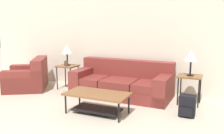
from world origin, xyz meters
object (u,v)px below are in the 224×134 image
at_px(table_lamp_left, 67,50).
at_px(side_table_right, 190,79).
at_px(table_lamp_right, 191,56).
at_px(backpack, 187,106).
at_px(side_table_left, 68,68).
at_px(couch, 122,84).
at_px(coffee_table, 97,98).
at_px(armchair, 28,78).

bearing_deg(table_lamp_left, side_table_right, 0.00).
height_order(table_lamp_right, backpack, table_lamp_right).
bearing_deg(backpack, table_lamp_left, 166.67).
height_order(side_table_left, table_lamp_right, table_lamp_right).
height_order(couch, table_lamp_right, table_lamp_right).
distance_m(couch, table_lamp_right, 1.69).
bearing_deg(backpack, side_table_right, 94.93).
bearing_deg(side_table_left, coffee_table, -40.11).
relative_size(coffee_table, backpack, 3.05).
bearing_deg(couch, side_table_right, 0.65).
height_order(table_lamp_left, backpack, table_lamp_left).
height_order(armchair, table_lamp_left, table_lamp_left).
xyz_separation_m(side_table_left, backpack, (3.11, -0.74, -0.35)).
xyz_separation_m(couch, coffee_table, (0.01, -1.27, 0.01)).
distance_m(table_lamp_right, backpack, 1.11).
bearing_deg(backpack, table_lamp_right, 94.93).
distance_m(side_table_left, table_lamp_left, 0.48).
bearing_deg(coffee_table, side_table_right, 40.44).
xyz_separation_m(couch, table_lamp_right, (1.52, 0.02, 0.73)).
bearing_deg(backpack, armchair, 175.56).
bearing_deg(side_table_right, armchair, -173.97).
xyz_separation_m(coffee_table, table_lamp_left, (-1.53, 1.29, 0.72)).
bearing_deg(side_table_right, table_lamp_right, 180.00).
xyz_separation_m(armchair, backpack, (4.05, -0.31, -0.09)).
relative_size(armchair, backpack, 3.66).
relative_size(armchair, coffee_table, 1.20).
relative_size(couch, armchair, 1.59).
xyz_separation_m(side_table_left, table_lamp_left, (0.00, 0.00, 0.48)).
bearing_deg(couch, table_lamp_left, 179.35).
distance_m(couch, table_lamp_left, 1.69).
bearing_deg(table_lamp_left, side_table_left, 0.00).
height_order(side_table_left, table_lamp_left, table_lamp_left).
height_order(coffee_table, side_table_right, side_table_right).
xyz_separation_m(couch, table_lamp_left, (-1.52, 0.02, 0.73)).
bearing_deg(coffee_table, couch, 90.36).
bearing_deg(couch, table_lamp_right, 0.65).
relative_size(armchair, side_table_right, 2.36).
relative_size(armchair, side_table_left, 2.36).
distance_m(side_table_right, backpack, 0.82).
xyz_separation_m(armchair, coffee_table, (2.48, -0.87, 0.01)).
xyz_separation_m(side_table_left, side_table_right, (3.04, 0.00, 0.00)).
bearing_deg(coffee_table, table_lamp_right, 40.44).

